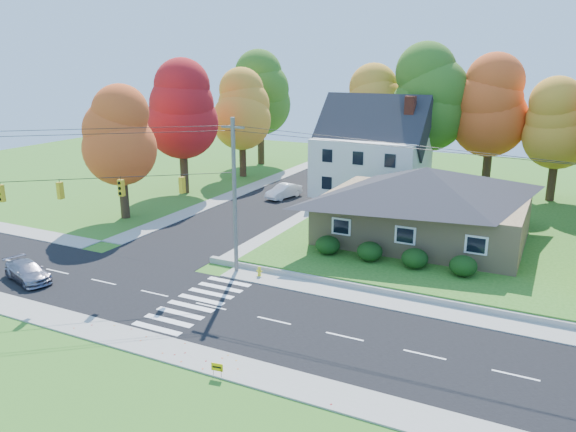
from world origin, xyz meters
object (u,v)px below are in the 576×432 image
silver_sedan (27,272)px  white_car (284,191)px  ranch_house (424,203)px  fire_hydrant (259,272)px

silver_sedan → white_car: size_ratio=0.98×
ranch_house → fire_hydrant: ranch_house is taller
ranch_house → silver_sedan: ranch_house is taller
silver_sedan → white_car: (4.59, 26.35, 0.09)m
ranch_house → white_car: size_ratio=3.50×
ranch_house → silver_sedan: 27.26m
ranch_house → white_car: bearing=151.9°
white_car → fire_hydrant: white_car is taller
silver_sedan → fire_hydrant: silver_sedan is taller
ranch_house → white_car: (-15.79, 8.44, -2.56)m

